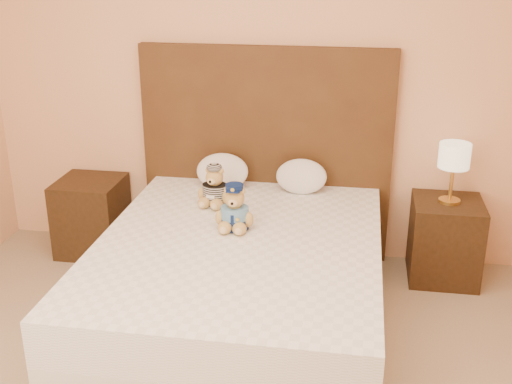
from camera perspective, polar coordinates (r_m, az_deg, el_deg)
room_walls at (r=2.60m, az=-5.02°, el=14.15°), size 4.04×4.52×2.72m
bed at (r=3.79m, az=-1.51°, el=-8.07°), size 1.60×2.00×0.55m
headboard at (r=4.52m, az=0.86°, el=3.41°), size 1.75×0.08×1.50m
nightstand_left at (r=4.83m, az=-14.39°, el=-2.08°), size 0.45×0.45×0.55m
nightstand_right at (r=4.49m, az=16.43°, el=-4.12°), size 0.45×0.45×0.55m
lamp at (r=4.28m, az=17.21°, el=2.85°), size 0.20×0.20×0.40m
teddy_police at (r=3.75m, az=-1.92°, el=-1.35°), size 0.24×0.23×0.28m
teddy_prisoner at (r=4.11m, az=-3.70°, el=0.54°), size 0.27×0.26×0.26m
pillow_left at (r=4.42m, az=-3.02°, el=2.00°), size 0.36×0.23×0.26m
pillow_right at (r=4.34m, az=4.06°, el=1.53°), size 0.34×0.22×0.24m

